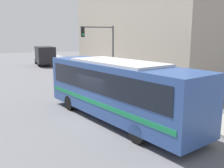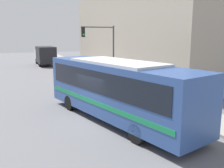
# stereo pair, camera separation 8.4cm
# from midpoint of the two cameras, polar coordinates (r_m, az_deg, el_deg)

# --- Properties ---
(ground_plane) EXTENTS (120.00, 120.00, 0.00)m
(ground_plane) POSITION_cam_midpoint_polar(r_m,az_deg,el_deg) (13.83, -3.64, -8.43)
(ground_plane) COLOR slate
(sidewalk) EXTENTS (2.48, 70.00, 0.14)m
(sidewalk) POSITION_cam_midpoint_polar(r_m,az_deg,el_deg) (34.13, -5.76, 3.35)
(sidewalk) COLOR gray
(sidewalk) RESTS_ON ground_plane
(building_facade) EXTENTS (6.00, 27.20, 9.88)m
(building_facade) POSITION_cam_midpoint_polar(r_m,az_deg,el_deg) (30.46, 4.98, 11.63)
(building_facade) COLOR #9E9384
(building_facade) RESTS_ON ground_plane
(city_bus) EXTENTS (5.06, 10.94, 3.29)m
(city_bus) POSITION_cam_midpoint_polar(r_m,az_deg,el_deg) (13.44, 0.90, -0.63)
(city_bus) COLOR #2D4C8C
(city_bus) RESTS_ON ground_plane
(delivery_truck) EXTENTS (2.50, 7.17, 2.92)m
(delivery_truck) POSITION_cam_midpoint_polar(r_m,az_deg,el_deg) (40.84, -15.29, 6.43)
(delivery_truck) COLOR black
(delivery_truck) RESTS_ON ground_plane
(fire_hydrant) EXTENTS (0.24, 0.33, 0.68)m
(fire_hydrant) POSITION_cam_midpoint_polar(r_m,az_deg,el_deg) (20.71, 4.43, -0.48)
(fire_hydrant) COLOR gold
(fire_hydrant) RESTS_ON sidewalk
(traffic_light_pole) EXTENTS (3.28, 0.35, 5.37)m
(traffic_light_pole) POSITION_cam_midpoint_polar(r_m,az_deg,el_deg) (23.83, -2.35, 9.15)
(traffic_light_pole) COLOR #47474C
(traffic_light_pole) RESTS_ON sidewalk
(parking_meter) EXTENTS (0.14, 0.14, 1.23)m
(parking_meter) POSITION_cam_midpoint_polar(r_m,az_deg,el_deg) (23.17, 1.17, 2.04)
(parking_meter) COLOR #47474C
(parking_meter) RESTS_ON sidewalk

